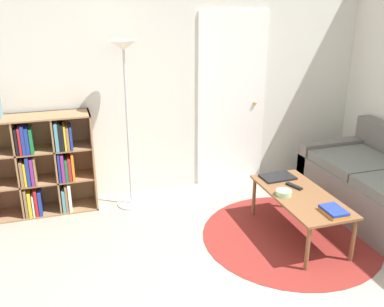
{
  "coord_description": "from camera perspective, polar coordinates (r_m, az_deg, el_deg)",
  "views": [
    {
      "loc": [
        -1.28,
        -2.02,
        2.19
      ],
      "look_at": [
        -0.19,
        1.41,
        0.85
      ],
      "focal_mm": 40.0,
      "sensor_mm": 36.0,
      "label": 1
    }
  ],
  "objects": [
    {
      "name": "floor_lamp",
      "position": [
        4.39,
        -8.93,
        9.85
      ],
      "size": [
        0.31,
        0.31,
        1.78
      ],
      "color": "#B7B7BC",
      "rests_on": "ground_plane"
    },
    {
      "name": "laptop",
      "position": [
        4.44,
        11.35,
        -3.09
      ],
      "size": [
        0.34,
        0.23,
        0.02
      ],
      "color": "black",
      "rests_on": "coffee_table"
    },
    {
      "name": "bookshelf",
      "position": [
        4.71,
        -20.21,
        -1.59
      ],
      "size": [
        1.14,
        0.34,
        1.06
      ],
      "color": "#936B47",
      "rests_on": "ground_plane"
    },
    {
      "name": "remote",
      "position": [
        4.27,
        13.46,
        -4.26
      ],
      "size": [
        0.1,
        0.18,
        0.02
      ],
      "color": "black",
      "rests_on": "coffee_table"
    },
    {
      "name": "bowl",
      "position": [
        4.08,
        12.13,
        -5.13
      ],
      "size": [
        0.15,
        0.15,
        0.05
      ],
      "color": "#9ED193",
      "rests_on": "coffee_table"
    },
    {
      "name": "rug",
      "position": [
        4.31,
        12.94,
        -10.65
      ],
      "size": [
        1.69,
        1.69,
        0.01
      ],
      "color": "maroon",
      "rests_on": "ground_plane"
    },
    {
      "name": "wall_back",
      "position": [
        4.87,
        -1.72,
        9.76
      ],
      "size": [
        7.54,
        0.11,
        2.6
      ],
      "color": "silver",
      "rests_on": "ground_plane"
    },
    {
      "name": "book_stack_on_table",
      "position": [
        3.86,
        18.37,
        -7.32
      ],
      "size": [
        0.16,
        0.23,
        0.05
      ],
      "color": "orange",
      "rests_on": "coffee_table"
    },
    {
      "name": "coffee_table",
      "position": [
        4.16,
        14.26,
        -5.82
      ],
      "size": [
        0.53,
        1.11,
        0.44
      ],
      "color": "brown",
      "rests_on": "ground_plane"
    }
  ]
}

